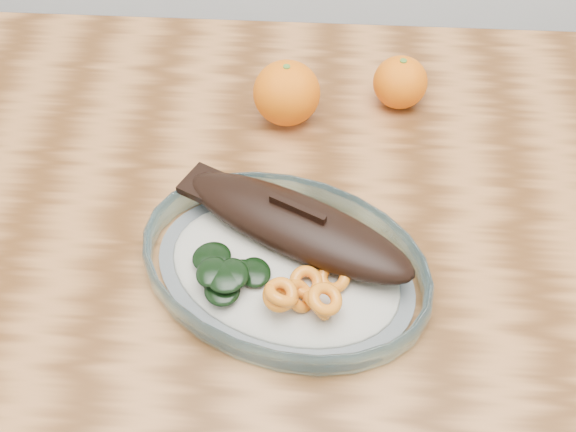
{
  "coord_description": "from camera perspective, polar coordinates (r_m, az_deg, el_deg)",
  "views": [
    {
      "loc": [
        -0.01,
        -0.44,
        1.33
      ],
      "look_at": [
        -0.04,
        0.03,
        0.77
      ],
      "focal_mm": 45.0,
      "sensor_mm": 36.0,
      "label": 1
    }
  ],
  "objects": [
    {
      "name": "orange_right",
      "position": [
        0.88,
        8.86,
        10.4
      ],
      "size": [
        0.06,
        0.06,
        0.06
      ],
      "primitive_type": "sphere",
      "color": "#EA3D04",
      "rests_on": "dining_table"
    },
    {
      "name": "orange_left",
      "position": [
        0.84,
        -0.1,
        9.7
      ],
      "size": [
        0.08,
        0.08,
        0.08
      ],
      "primitive_type": "sphere",
      "color": "#EA3D04",
      "rests_on": "dining_table"
    },
    {
      "name": "plated_meal",
      "position": [
        0.7,
        -0.25,
        -3.67
      ],
      "size": [
        0.67,
        0.67,
        0.08
      ],
      "rotation": [
        0.0,
        0.0,
        -0.36
      ],
      "color": "white",
      "rests_on": "dining_table"
    },
    {
      "name": "dining_table",
      "position": [
        0.81,
        2.54,
        -7.38
      ],
      "size": [
        1.2,
        0.8,
        0.75
      ],
      "color": "#573214",
      "rests_on": "ground"
    }
  ]
}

